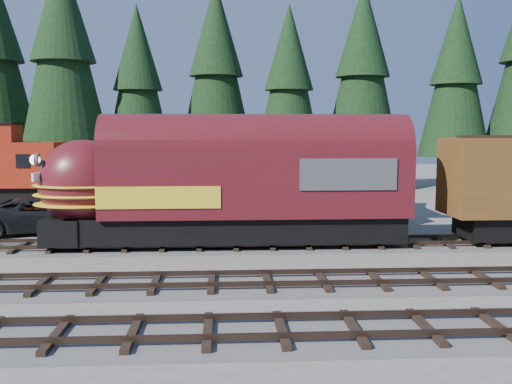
{
  "coord_description": "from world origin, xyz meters",
  "views": [
    {
      "loc": [
        -1.99,
        -19.93,
        5.03
      ],
      "look_at": [
        -0.62,
        4.0,
        2.38
      ],
      "focal_mm": 40.0,
      "sensor_mm": 36.0,
      "label": 1
    }
  ],
  "objects": [
    {
      "name": "locomotive",
      "position": [
        -2.27,
        4.0,
        2.5
      ],
      "size": [
        15.7,
        3.12,
        4.27
      ],
      "color": "black",
      "rests_on": "ground"
    },
    {
      "name": "ground",
      "position": [
        0.0,
        0.0,
        0.0
      ],
      "size": [
        120.0,
        120.0,
        0.0
      ],
      "primitive_type": "plane",
      "color": "#6B665B",
      "rests_on": "ground"
    },
    {
      "name": "pickup_truck_a",
      "position": [
        -10.71,
        8.16,
        0.88
      ],
      "size": [
        6.83,
        4.4,
        1.75
      ],
      "primitive_type": "imported",
      "rotation": [
        0.0,
        0.0,
        1.83
      ],
      "color": "black",
      "rests_on": "ground"
    },
    {
      "name": "conifer_backdrop",
      "position": [
        2.49,
        25.1,
        10.17
      ],
      "size": [
        79.82,
        23.26,
        16.92
      ],
      "color": "black",
      "rests_on": "ground"
    },
    {
      "name": "track_siding",
      "position": [
        10.0,
        4.0,
        0.06
      ],
      "size": [
        68.0,
        3.2,
        0.33
      ],
      "color": "#4C4947",
      "rests_on": "ground"
    },
    {
      "name": "depot",
      "position": [
        -0.0,
        10.5,
        2.96
      ],
      "size": [
        12.8,
        7.0,
        5.3
      ],
      "color": "gold",
      "rests_on": "ground"
    },
    {
      "name": "track_spur",
      "position": [
        -10.0,
        18.0,
        0.06
      ],
      "size": [
        32.0,
        3.2,
        0.33
      ],
      "color": "#4C4947",
      "rests_on": "ground"
    }
  ]
}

